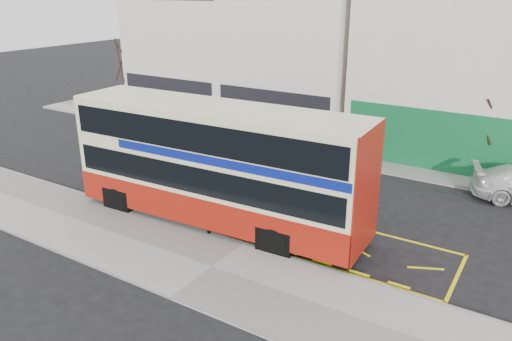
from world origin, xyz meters
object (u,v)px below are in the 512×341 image
Objects in this scene: car_grey at (320,149)px; street_tree_right at (494,107)px; bus_stop_post at (209,191)px; double_decker_bus at (218,164)px; street_tree_left at (130,49)px; car_silver at (176,124)px.

car_grey is 0.85× the size of street_tree_right.
car_grey is at bearing 92.42° from bus_stop_post.
street_tree_right is at bearing 51.52° from double_decker_bus.
double_decker_bus is 2.33× the size of street_tree_right.
double_decker_bus is 4.17× the size of bus_stop_post.
street_tree_right is (7.60, 12.20, 1.62)m from bus_stop_post.
double_decker_bus is 13.69m from street_tree_right.
street_tree_left reaches higher than car_grey.
bus_stop_post is at bearing -165.87° from car_grey.
double_decker_bus is 1.38m from bus_stop_post.
street_tree_left reaches higher than double_decker_bus.
street_tree_left is at bearing 65.96° from car_silver.
car_grey is at bearing -8.45° from street_tree_left.
bus_stop_post is at bearing -121.91° from street_tree_right.
double_decker_bus is at bearing -35.51° from street_tree_left.
street_tree_right reaches higher than car_grey.
street_tree_right is at bearing -84.16° from car_silver.
bus_stop_post is (0.43, -1.16, -0.61)m from double_decker_bus.
double_decker_bus is 19.41m from street_tree_left.
double_decker_bus is 9.02m from car_grey.
car_silver is at bearing -22.35° from street_tree_left.
car_silver is at bearing 136.72° from bus_stop_post.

